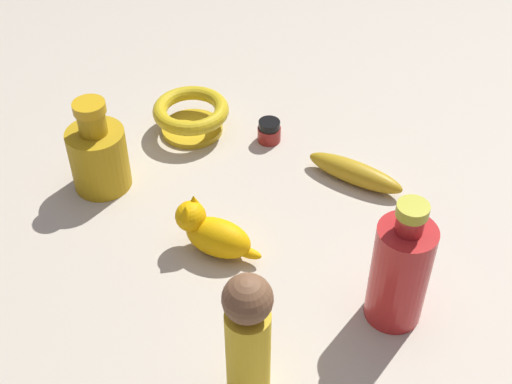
{
  "coord_description": "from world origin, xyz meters",
  "views": [
    {
      "loc": [
        -0.61,
        0.49,
        0.75
      ],
      "look_at": [
        0.0,
        0.0,
        0.05
      ],
      "focal_mm": 48.46,
      "sensor_mm": 36.0,
      "label": 1
    }
  ],
  "objects_px": {
    "banana": "(355,173)",
    "bottle_short": "(98,154)",
    "cat_figurine": "(212,232)",
    "nail_polish_jar": "(269,131)",
    "bowl": "(191,114)",
    "person_figure_adult": "(248,339)",
    "bottle_tall": "(400,271)"
  },
  "relations": [
    {
      "from": "person_figure_adult",
      "to": "nail_polish_jar",
      "type": "bearing_deg",
      "value": -42.04
    },
    {
      "from": "bottle_short",
      "to": "cat_figurine",
      "type": "bearing_deg",
      "value": -166.99
    },
    {
      "from": "bottle_tall",
      "to": "banana",
      "type": "bearing_deg",
      "value": -33.63
    },
    {
      "from": "cat_figurine",
      "to": "bowl",
      "type": "distance_m",
      "value": 0.3
    },
    {
      "from": "bottle_short",
      "to": "bottle_tall",
      "type": "bearing_deg",
      "value": -159.83
    },
    {
      "from": "cat_figurine",
      "to": "nail_polish_jar",
      "type": "bearing_deg",
      "value": -56.41
    },
    {
      "from": "nail_polish_jar",
      "to": "bottle_tall",
      "type": "bearing_deg",
      "value": 164.39
    },
    {
      "from": "person_figure_adult",
      "to": "bowl",
      "type": "height_order",
      "value": "person_figure_adult"
    },
    {
      "from": "bottle_tall",
      "to": "person_figure_adult",
      "type": "bearing_deg",
      "value": 83.28
    },
    {
      "from": "nail_polish_jar",
      "to": "banana",
      "type": "height_order",
      "value": "nail_polish_jar"
    },
    {
      "from": "bottle_tall",
      "to": "bottle_short",
      "type": "bearing_deg",
      "value": 20.17
    },
    {
      "from": "banana",
      "to": "bottle_short",
      "type": "height_order",
      "value": "bottle_short"
    },
    {
      "from": "bottle_short",
      "to": "bowl",
      "type": "relative_size",
      "value": 1.19
    },
    {
      "from": "person_figure_adult",
      "to": "nail_polish_jar",
      "type": "relative_size",
      "value": 4.9
    },
    {
      "from": "person_figure_adult",
      "to": "bottle_tall",
      "type": "relative_size",
      "value": 1.02
    },
    {
      "from": "bottle_tall",
      "to": "bowl",
      "type": "height_order",
      "value": "bottle_tall"
    },
    {
      "from": "bottle_tall",
      "to": "cat_figurine",
      "type": "xyz_separation_m",
      "value": [
        0.25,
        0.12,
        -0.05
      ]
    },
    {
      "from": "bottle_short",
      "to": "cat_figurine",
      "type": "distance_m",
      "value": 0.24
    },
    {
      "from": "bottle_tall",
      "to": "bowl",
      "type": "xyz_separation_m",
      "value": [
        0.51,
        -0.02,
        -0.05
      ]
    },
    {
      "from": "nail_polish_jar",
      "to": "bowl",
      "type": "distance_m",
      "value": 0.14
    },
    {
      "from": "person_figure_adult",
      "to": "banana",
      "type": "xyz_separation_m",
      "value": [
        0.2,
        -0.38,
        -0.09
      ]
    },
    {
      "from": "banana",
      "to": "bottle_short",
      "type": "distance_m",
      "value": 0.42
    },
    {
      "from": "cat_figurine",
      "to": "bottle_short",
      "type": "bearing_deg",
      "value": 13.01
    },
    {
      "from": "nail_polish_jar",
      "to": "bowl",
      "type": "height_order",
      "value": "bowl"
    },
    {
      "from": "cat_figurine",
      "to": "bowl",
      "type": "bearing_deg",
      "value": -28.55
    },
    {
      "from": "banana",
      "to": "bottle_tall",
      "type": "bearing_deg",
      "value": 127.04
    },
    {
      "from": "banana",
      "to": "nail_polish_jar",
      "type": "bearing_deg",
      "value": -6.78
    },
    {
      "from": "nail_polish_jar",
      "to": "banana",
      "type": "bearing_deg",
      "value": -167.45
    },
    {
      "from": "nail_polish_jar",
      "to": "bottle_short",
      "type": "distance_m",
      "value": 0.3
    },
    {
      "from": "banana",
      "to": "cat_figurine",
      "type": "height_order",
      "value": "cat_figurine"
    },
    {
      "from": "nail_polish_jar",
      "to": "bottle_tall",
      "type": "height_order",
      "value": "bottle_tall"
    },
    {
      "from": "person_figure_adult",
      "to": "bottle_short",
      "type": "distance_m",
      "value": 0.46
    }
  ]
}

